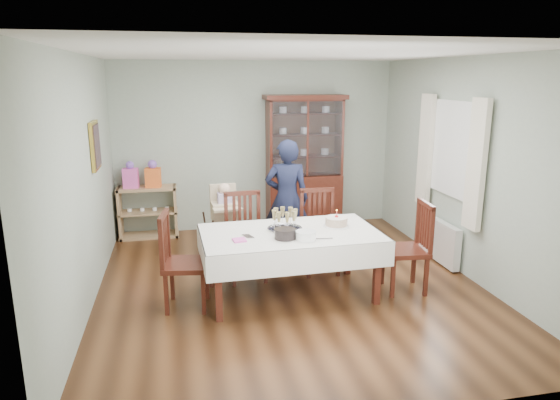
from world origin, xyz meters
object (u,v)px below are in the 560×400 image
object	(u,v)px
dining_table	(290,263)
chair_end_left	(185,280)
sideboard	(148,212)
gift_bag_pink	(131,176)
woman	(287,199)
champagne_tray	(285,223)
chair_far_left	(246,254)
high_chair	(226,230)
chair_far_right	(320,248)
gift_bag_orange	(153,175)
chair_end_right	(406,264)
birthday_cake	(336,222)
china_cabinet	(304,161)

from	to	relation	value
dining_table	chair_end_left	size ratio (longest dim) A/B	1.92
sideboard	gift_bag_pink	bearing A→B (deg)	-174.85
woman	champagne_tray	size ratio (longest dim) A/B	4.11
dining_table	chair_far_left	world-z (taller)	chair_far_left
high_chair	dining_table	bearing A→B (deg)	-68.88
dining_table	chair_far_right	bearing A→B (deg)	50.27
gift_bag_pink	gift_bag_orange	xyz separation A→B (m)	(0.33, 0.00, 0.00)
chair_end_left	gift_bag_orange	size ratio (longest dim) A/B	2.52
dining_table	chair_end_right	distance (m)	1.37
high_chair	gift_bag_pink	distance (m)	1.89
woman	gift_bag_orange	size ratio (longest dim) A/B	3.91
chair_end_right	sideboard	bearing A→B (deg)	-125.63
champagne_tray	gift_bag_pink	world-z (taller)	gift_bag_pink
chair_far_right	chair_end_left	xyz separation A→B (m)	(-1.72, -0.71, 0.00)
gift_bag_orange	sideboard	bearing A→B (deg)	169.58
chair_far_right	birthday_cake	xyz separation A→B (m)	(0.03, -0.55, 0.50)
gift_bag_pink	high_chair	bearing A→B (deg)	-43.71
woman	gift_bag_pink	distance (m)	2.50
chair_end_right	gift_bag_orange	bearing A→B (deg)	-126.45
china_cabinet	chair_far_left	size ratio (longest dim) A/B	2.04
china_cabinet	champagne_tray	bearing A→B (deg)	-109.21
dining_table	gift_bag_orange	size ratio (longest dim) A/B	4.83
chair_end_left	woman	xyz separation A→B (m)	(1.43, 1.34, 0.51)
chair_far_left	gift_bag_orange	distance (m)	2.35
high_chair	champagne_tray	xyz separation A→B (m)	(0.57, -1.20, 0.42)
birthday_cake	woman	bearing A→B (deg)	105.68
china_cabinet	sideboard	xyz separation A→B (m)	(-2.50, 0.02, -0.72)
sideboard	high_chair	world-z (taller)	high_chair
dining_table	gift_bag_orange	world-z (taller)	gift_bag_orange
chair_end_right	high_chair	world-z (taller)	high_chair
chair_far_right	dining_table	bearing A→B (deg)	-127.51
china_cabinet	high_chair	distance (m)	2.01
china_cabinet	gift_bag_pink	world-z (taller)	china_cabinet
chair_far_right	champagne_tray	distance (m)	0.96
high_chair	chair_far_left	bearing A→B (deg)	-79.22
gift_bag_pink	gift_bag_orange	bearing A→B (deg)	0.00
dining_table	gift_bag_pink	size ratio (longest dim) A/B	4.91
gift_bag_orange	chair_far_left	bearing A→B (deg)	-59.12
chair_end_right	gift_bag_orange	size ratio (longest dim) A/B	2.52
gift_bag_pink	chair_end_right	bearing A→B (deg)	-39.20
sideboard	woman	distance (m)	2.36
chair_far_right	gift_bag_orange	bearing A→B (deg)	140.58
china_cabinet	gift_bag_pink	size ratio (longest dim) A/B	5.26
china_cabinet	chair_end_left	distance (m)	3.37
china_cabinet	chair_far_left	distance (m)	2.43
champagne_tray	birthday_cake	size ratio (longest dim) A/B	1.34
high_chair	sideboard	bearing A→B (deg)	126.33
gift_bag_pink	birthday_cake	bearing A→B (deg)	-44.37
china_cabinet	chair_end_right	size ratio (longest dim) A/B	2.05
high_chair	gift_bag_pink	bearing A→B (deg)	132.11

